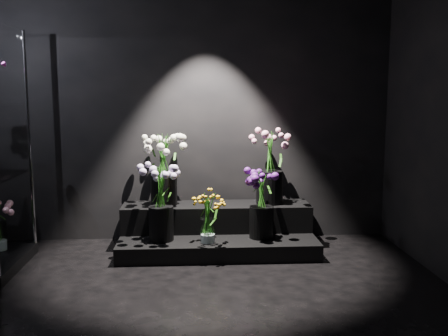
{
  "coord_description": "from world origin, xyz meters",
  "views": [
    {
      "loc": [
        0.04,
        -3.0,
        1.46
      ],
      "look_at": [
        0.29,
        1.2,
        0.84
      ],
      "focal_mm": 40.0,
      "sensor_mm": 36.0,
      "label": 1
    }
  ],
  "objects": [
    {
      "name": "bouquet_lilac",
      "position": [
        -0.27,
        1.41,
        0.55
      ],
      "size": [
        0.44,
        0.44,
        0.67
      ],
      "rotation": [
        0.0,
        0.0,
        -0.2
      ],
      "color": "black",
      "rests_on": "display_riser"
    },
    {
      "name": "bouquet_cream_roses",
      "position": [
        -0.26,
        1.75,
        0.8
      ],
      "size": [
        0.54,
        0.54,
        0.68
      ],
      "rotation": [
        0.0,
        0.0,
        0.43
      ],
      "color": "black",
      "rests_on": "display_riser"
    },
    {
      "name": "bouquet_purple",
      "position": [
        0.65,
        1.44,
        0.5
      ],
      "size": [
        0.3,
        0.3,
        0.62
      ],
      "rotation": [
        0.0,
        0.0,
        -0.0
      ],
      "color": "black",
      "rests_on": "display_riser"
    },
    {
      "name": "display_riser",
      "position": [
        0.25,
        1.64,
        0.17
      ],
      "size": [
        1.82,
        0.81,
        0.4
      ],
      "color": "black",
      "rests_on": "floor"
    },
    {
      "name": "bouquet_orange_bells",
      "position": [
        0.15,
        1.31,
        0.39
      ],
      "size": [
        0.27,
        0.27,
        0.46
      ],
      "rotation": [
        0.0,
        0.0,
        -0.01
      ],
      "color": "white",
      "rests_on": "display_riser"
    },
    {
      "name": "wall_front",
      "position": [
        0.0,
        -2.0,
        1.4
      ],
      "size": [
        4.0,
        0.0,
        4.0
      ],
      "primitive_type": "plane",
      "rotation": [
        -1.57,
        0.0,
        0.0
      ],
      "color": "black",
      "rests_on": "floor"
    },
    {
      "name": "floor",
      "position": [
        0.0,
        0.0,
        0.0
      ],
      "size": [
        4.0,
        4.0,
        0.0
      ],
      "primitive_type": "plane",
      "color": "black",
      "rests_on": "ground"
    },
    {
      "name": "wall_back",
      "position": [
        0.0,
        2.0,
        1.4
      ],
      "size": [
        4.0,
        0.0,
        4.0
      ],
      "primitive_type": "plane",
      "rotation": [
        1.57,
        0.0,
        0.0
      ],
      "color": "black",
      "rests_on": "floor"
    },
    {
      "name": "bouquet_pink_roses",
      "position": [
        0.77,
        1.76,
        0.8
      ],
      "size": [
        0.48,
        0.48,
        0.69
      ],
      "rotation": [
        0.0,
        0.0,
        -0.29
      ],
      "color": "black",
      "rests_on": "display_riser"
    }
  ]
}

